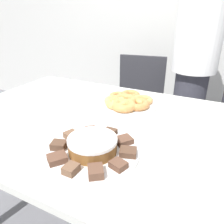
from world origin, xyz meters
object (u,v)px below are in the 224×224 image
object	(u,v)px
plate_donuts	(125,104)
frosted_cake	(93,145)
plate_cake	(93,152)
person_standing	(195,60)
office_chair_left	(137,113)

from	to	relation	value
plate_donuts	frosted_cake	distance (m)	0.46
plate_cake	plate_donuts	xyz separation A→B (m)	(-0.08, 0.45, 0.00)
person_standing	plate_donuts	xyz separation A→B (m)	(-0.25, -0.65, -0.14)
person_standing	plate_donuts	bearing A→B (deg)	-110.93
plate_donuts	frosted_cake	world-z (taller)	frosted_cake
office_chair_left	plate_cake	bearing A→B (deg)	-87.03
person_standing	office_chair_left	xyz separation A→B (m)	(-0.41, 0.01, -0.49)
office_chair_left	frosted_cake	world-z (taller)	office_chair_left
plate_cake	frosted_cake	size ratio (longest dim) A/B	1.90
office_chair_left	person_standing	bearing A→B (deg)	-10.52
person_standing	plate_cake	world-z (taller)	person_standing
person_standing	plate_cake	distance (m)	1.12
person_standing	plate_donuts	distance (m)	0.71
office_chair_left	plate_cake	world-z (taller)	office_chair_left
person_standing	frosted_cake	distance (m)	1.11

